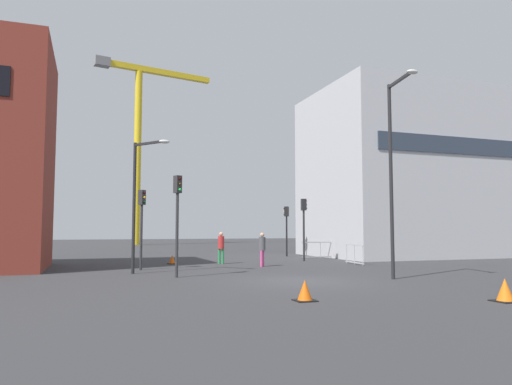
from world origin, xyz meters
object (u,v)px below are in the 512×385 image
object	(u,v)px
pedestrian_waiting	(262,247)
traffic_cone_by_barrier	(505,291)
streetlamp_short	(139,193)
traffic_light_island	(286,222)
traffic_light_far	(177,209)
pedestrian_walking	(221,245)
traffic_cone_on_verge	(305,291)
traffic_light_median	(142,216)
traffic_cone_striped	(172,260)
streetlamp_tall	(394,161)
construction_crane	(140,126)
traffic_light_near	(304,219)

from	to	relation	value
pedestrian_waiting	traffic_cone_by_barrier	size ratio (longest dim) A/B	2.84
streetlamp_short	traffic_light_island	bearing A→B (deg)	42.66
traffic_light_far	pedestrian_walking	size ratio (longest dim) A/B	2.31
traffic_light_island	streetlamp_short	bearing A→B (deg)	-137.34
pedestrian_waiting	traffic_cone_on_verge	world-z (taller)	pedestrian_waiting
traffic_light_median	traffic_cone_striped	world-z (taller)	traffic_light_median
traffic_cone_on_verge	streetlamp_tall	bearing A→B (deg)	33.98
streetlamp_tall	traffic_light_island	bearing A→B (deg)	82.01
traffic_cone_on_verge	traffic_cone_by_barrier	bearing A→B (deg)	-20.57
traffic_cone_by_barrier	construction_crane	bearing A→B (deg)	95.20
construction_crane	traffic_cone_striped	xyz separation A→B (m)	(-1.35, -34.35, -14.66)
construction_crane	streetlamp_short	distance (m)	41.71
streetlamp_tall	streetlamp_short	bearing A→B (deg)	148.08
traffic_cone_on_verge	traffic_cone_by_barrier	size ratio (longest dim) A/B	0.91
traffic_light_near	traffic_cone_striped	distance (m)	8.16
traffic_light_island	pedestrian_walking	world-z (taller)	traffic_light_island
traffic_light_near	traffic_cone_striped	world-z (taller)	traffic_light_near
traffic_cone_by_barrier	traffic_light_median	bearing A→B (deg)	121.36
pedestrian_walking	traffic_cone_on_verge	distance (m)	14.08
streetlamp_tall	pedestrian_waiting	size ratio (longest dim) A/B	4.39
streetlamp_tall	traffic_cone_by_barrier	distance (m)	7.00
streetlamp_short	traffic_cone_striped	bearing A→B (deg)	67.06
traffic_light_island	pedestrian_walking	distance (m)	8.54
traffic_light_median	pedestrian_waiting	size ratio (longest dim) A/B	2.17
construction_crane	streetlamp_short	bearing A→B (deg)	-95.31
streetlamp_short	traffic_cone_striped	distance (m)	6.88
streetlamp_short	pedestrian_walking	xyz separation A→B (m)	(4.90, 4.69, -2.45)
streetlamp_tall	pedestrian_waiting	bearing A→B (deg)	108.29
streetlamp_tall	traffic_cone_by_barrier	size ratio (longest dim) A/B	12.45
pedestrian_walking	pedestrian_waiting	bearing A→B (deg)	-59.40
streetlamp_short	traffic_cone_by_barrier	size ratio (longest dim) A/B	9.32
streetlamp_short	traffic_light_near	world-z (taller)	streetlamp_short
traffic_light_near	construction_crane	bearing A→B (deg)	100.57
traffic_light_near	streetlamp_tall	bearing A→B (deg)	-96.48
streetlamp_short	traffic_cone_by_barrier	bearing A→B (deg)	-53.10
construction_crane	traffic_cone_by_barrier	xyz separation A→B (m)	(4.64, -51.07, -14.61)
traffic_light_far	traffic_cone_by_barrier	distance (m)	11.82
traffic_cone_striped	traffic_light_near	bearing A→B (deg)	-2.48
traffic_light_near	traffic_cone_by_barrier	world-z (taller)	traffic_light_near
traffic_light_far	traffic_cone_on_verge	world-z (taller)	traffic_light_far
construction_crane	traffic_light_island	world-z (taller)	construction_crane
traffic_cone_on_verge	traffic_light_median	bearing A→B (deg)	105.40
traffic_light_near	traffic_light_median	world-z (taller)	traffic_light_median
pedestrian_walking	traffic_cone_by_barrier	distance (m)	16.21
streetlamp_tall	traffic_light_near	xyz separation A→B (m)	(1.23, 10.83, -1.98)
construction_crane	traffic_light_island	xyz separation A→B (m)	(7.47, -29.64, -12.50)
streetlamp_tall	traffic_light_far	bearing A→B (deg)	154.66
pedestrian_waiting	traffic_cone_by_barrier	xyz separation A→B (m)	(1.96, -13.29, -0.72)
traffic_light_median	traffic_cone_on_verge	distance (m)	11.98
construction_crane	traffic_cone_on_verge	xyz separation A→B (m)	(-0.26, -49.23, -14.64)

